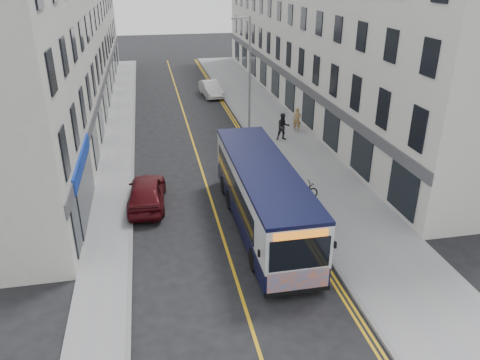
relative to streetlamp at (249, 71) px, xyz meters
name	(u,v)px	position (x,y,z in m)	size (l,w,h in m)	color
ground	(223,237)	(-4.17, -14.00, -4.38)	(140.00, 140.00, 0.00)	black
pavement_east	(283,138)	(2.08, -2.00, -4.32)	(4.50, 64.00, 0.12)	gray
pavement_west	(118,149)	(-9.17, -2.00, -4.32)	(2.00, 64.00, 0.12)	gray
kerb_east	(252,140)	(-0.17, -2.00, -4.32)	(0.18, 64.00, 0.13)	slate
kerb_west	(133,148)	(-8.17, -2.00, -4.32)	(0.18, 64.00, 0.13)	slate
road_centre_line	(194,145)	(-4.17, -2.00, -4.38)	(0.12, 64.00, 0.01)	gold
road_dbl_yellow_inner	(245,142)	(-0.62, -2.00, -4.38)	(0.10, 64.00, 0.01)	gold
road_dbl_yellow_outer	(248,141)	(-0.42, -2.00, -4.38)	(0.10, 64.00, 0.01)	gold
terrace_east	(317,25)	(7.33, 7.00, 2.12)	(6.00, 46.00, 13.00)	silver
terrace_west	(58,31)	(-13.17, 7.00, 2.12)	(6.00, 46.00, 13.00)	beige
streetlamp	(249,71)	(0.00, 0.00, 0.00)	(1.32, 0.18, 8.00)	gray
city_bus	(263,194)	(-2.27, -13.50, -2.69)	(2.49, 10.63, 3.09)	black
bicycle	(301,192)	(0.23, -11.57, -3.77)	(0.66, 1.89, 0.99)	black
pedestrian_near	(297,120)	(3.40, -0.85, -3.42)	(0.62, 0.40, 1.69)	#9B7546
pedestrian_far	(283,127)	(1.90, -2.45, -3.33)	(0.90, 0.70, 1.86)	black
car_white	(211,89)	(-1.20, 10.77, -3.69)	(1.47, 4.20, 1.39)	silver
car_maroon	(147,192)	(-7.37, -10.29, -3.63)	(1.79, 4.44, 1.51)	#490C11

